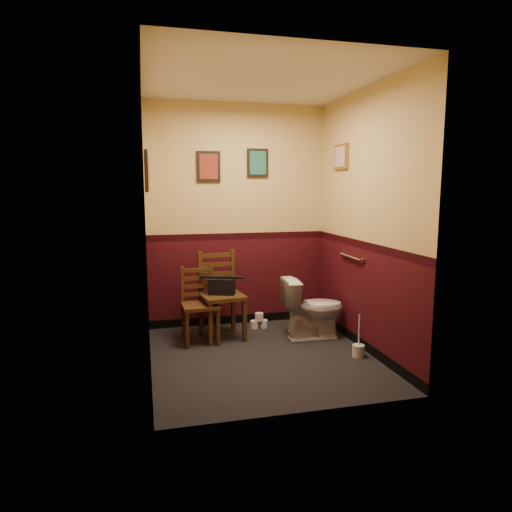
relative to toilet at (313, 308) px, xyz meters
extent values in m
cube|color=black|center=(-0.72, -0.45, -0.34)|extent=(2.20, 2.40, 0.00)
cube|color=silver|center=(-0.72, -0.45, 2.36)|extent=(2.20, 2.40, 0.00)
cube|color=#3A0B13|center=(-0.72, 0.75, 1.01)|extent=(2.20, 0.00, 2.70)
cube|color=#3A0B13|center=(-0.72, -1.65, 1.01)|extent=(2.20, 0.00, 2.70)
cube|color=#3A0B13|center=(-1.82, -0.45, 1.01)|extent=(0.00, 2.40, 2.70)
cube|color=#3A0B13|center=(0.38, -0.45, 1.01)|extent=(0.00, 2.40, 2.70)
cylinder|color=silver|center=(0.35, -0.20, 0.61)|extent=(0.03, 0.50, 0.03)
cylinder|color=silver|center=(0.37, -0.45, 0.61)|extent=(0.02, 0.06, 0.06)
cylinder|color=silver|center=(0.37, 0.05, 0.61)|extent=(0.02, 0.06, 0.06)
cube|color=black|center=(-1.07, 0.73, 1.61)|extent=(0.28, 0.03, 0.36)
cube|color=maroon|center=(-1.07, 0.71, 1.61)|extent=(0.22, 0.01, 0.30)
cube|color=black|center=(-0.47, 0.73, 1.66)|extent=(0.26, 0.03, 0.34)
cube|color=#216B56|center=(-0.47, 0.71, 1.66)|extent=(0.20, 0.01, 0.28)
cube|color=black|center=(-1.80, -0.35, 1.51)|extent=(0.03, 0.30, 0.38)
cube|color=#BAA092|center=(-1.79, -0.35, 1.51)|extent=(0.01, 0.24, 0.31)
cube|color=olive|center=(0.36, 0.15, 1.71)|extent=(0.03, 0.34, 0.28)
cube|color=#BAA092|center=(0.35, 0.15, 1.71)|extent=(0.01, 0.28, 0.22)
imported|color=white|center=(0.00, 0.00, 0.00)|extent=(0.71, 0.41, 0.68)
cylinder|color=silver|center=(0.23, -0.68, -0.28)|extent=(0.12, 0.12, 0.12)
cylinder|color=silver|center=(0.23, -0.68, -0.08)|extent=(0.02, 0.02, 0.35)
cube|color=#503318|center=(-1.27, 0.14, 0.07)|extent=(0.40, 0.40, 0.04)
cube|color=#503318|center=(-1.43, -0.03, -0.13)|extent=(0.04, 0.04, 0.42)
cube|color=#503318|center=(-1.44, 0.30, -0.13)|extent=(0.04, 0.04, 0.42)
cube|color=#503318|center=(-1.10, -0.02, -0.13)|extent=(0.04, 0.04, 0.42)
cube|color=#503318|center=(-1.11, 0.32, -0.13)|extent=(0.04, 0.04, 0.42)
cube|color=#503318|center=(-1.44, 0.31, 0.28)|extent=(0.04, 0.03, 0.42)
cube|color=#503318|center=(-1.11, 0.32, 0.28)|extent=(0.04, 0.03, 0.42)
cube|color=#503318|center=(-1.28, 0.31, 0.17)|extent=(0.31, 0.04, 0.04)
cube|color=#503318|center=(-1.28, 0.31, 0.26)|extent=(0.31, 0.04, 0.04)
cube|color=#503318|center=(-1.28, 0.31, 0.35)|extent=(0.31, 0.04, 0.04)
cube|color=#503318|center=(-1.28, 0.31, 0.44)|extent=(0.31, 0.04, 0.04)
cube|color=#503318|center=(-1.01, 0.22, 0.15)|extent=(0.52, 0.52, 0.04)
cube|color=#503318|center=(-1.18, -0.01, -0.10)|extent=(0.05, 0.05, 0.49)
cube|color=#503318|center=(-1.23, 0.38, -0.10)|extent=(0.05, 0.05, 0.49)
cube|color=#503318|center=(-0.79, 0.05, -0.10)|extent=(0.05, 0.05, 0.49)
cube|color=#503318|center=(-0.84, 0.44, -0.10)|extent=(0.05, 0.05, 0.49)
cube|color=#503318|center=(-1.23, 0.39, 0.40)|extent=(0.05, 0.04, 0.49)
cube|color=#503318|center=(-0.84, 0.44, 0.40)|extent=(0.05, 0.04, 0.49)
cube|color=#503318|center=(-1.04, 0.42, 0.26)|extent=(0.37, 0.08, 0.05)
cube|color=#503318|center=(-1.04, 0.42, 0.37)|extent=(0.37, 0.08, 0.05)
cube|color=#503318|center=(-1.04, 0.42, 0.48)|extent=(0.37, 0.08, 0.05)
cube|color=#503318|center=(-1.04, 0.42, 0.59)|extent=(0.37, 0.08, 0.05)
cube|color=black|center=(-1.01, 0.22, 0.26)|extent=(0.32, 0.23, 0.18)
cylinder|color=black|center=(-1.01, 0.22, 0.37)|extent=(0.24, 0.11, 0.03)
cylinder|color=silver|center=(-0.57, 0.49, -0.30)|extent=(0.10, 0.10, 0.09)
cylinder|color=silver|center=(-0.45, 0.49, -0.30)|extent=(0.10, 0.10, 0.09)
cylinder|color=silver|center=(-0.51, 0.48, -0.20)|extent=(0.10, 0.10, 0.09)
camera|label=1|loc=(-1.84, -4.74, 1.36)|focal=32.00mm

